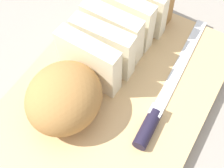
{
  "coord_description": "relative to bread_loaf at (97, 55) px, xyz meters",
  "views": [
    {
      "loc": [
        -0.24,
        -0.15,
        0.5
      ],
      "look_at": [
        0.0,
        0.0,
        0.05
      ],
      "focal_mm": 51.38,
      "sensor_mm": 36.0,
      "label": 1
    }
  ],
  "objects": [
    {
      "name": "ground_plane",
      "position": [
        -0.03,
        -0.04,
        -0.07
      ],
      "size": [
        3.0,
        3.0,
        0.0
      ],
      "primitive_type": "plane",
      "color": "gray"
    },
    {
      "name": "bread_loaf",
      "position": [
        0.0,
        0.0,
        0.0
      ],
      "size": [
        0.35,
        0.12,
        0.1
      ],
      "rotation": [
        0.0,
        0.0,
        0.0
      ],
      "color": "#A8753D",
      "rests_on": "cutting_board"
    },
    {
      "name": "cutting_board",
      "position": [
        -0.03,
        -0.04,
        -0.06
      ],
      "size": [
        0.46,
        0.32,
        0.02
      ],
      "primitive_type": "cube",
      "rotation": [
        0.0,
        0.0,
        0.01
      ],
      "color": "tan",
      "rests_on": "ground_plane"
    },
    {
      "name": "crumb_near_loaf",
      "position": [
        -0.05,
        -0.02,
        -0.05
      ],
      "size": [
        0.01,
        0.01,
        0.01
      ],
      "primitive_type": "sphere",
      "color": "#996633",
      "rests_on": "cutting_board"
    },
    {
      "name": "bread_knife",
      "position": [
        -0.02,
        -0.13,
        -0.04
      ],
      "size": [
        0.3,
        0.04,
        0.02
      ],
      "rotation": [
        0.0,
        0.0,
        0.06
      ],
      "color": "silver",
      "rests_on": "cutting_board"
    },
    {
      "name": "crumb_near_knife",
      "position": [
        0.03,
        -0.03,
        -0.04
      ],
      "size": [
        0.01,
        0.01,
        0.01
      ],
      "primitive_type": "sphere",
      "color": "#996633",
      "rests_on": "cutting_board"
    }
  ]
}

